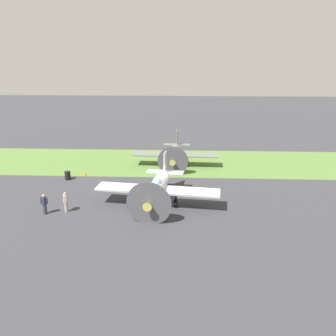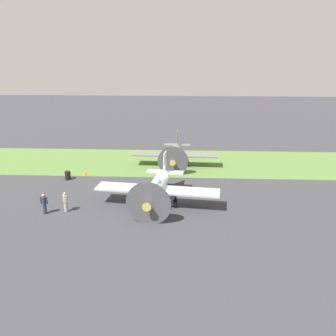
# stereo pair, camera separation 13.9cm
# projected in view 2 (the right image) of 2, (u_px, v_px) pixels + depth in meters

# --- Properties ---
(ground_plane) EXTENTS (160.00, 160.00, 0.00)m
(ground_plane) POSITION_uv_depth(u_px,v_px,m) (168.00, 194.00, 32.70)
(ground_plane) COLOR #38383D
(grass_verge) EXTENTS (120.00, 11.00, 0.01)m
(grass_verge) POSITION_uv_depth(u_px,v_px,m) (172.00, 162.00, 42.27)
(grass_verge) COLOR #567A38
(grass_verge) RESTS_ON ground
(airplane_lead) EXTENTS (10.87, 8.62, 3.85)m
(airplane_lead) POSITION_uv_depth(u_px,v_px,m) (158.00, 187.00, 30.07)
(airplane_lead) COLOR #B2B7BC
(airplane_lead) RESTS_ON ground
(airplane_wingman) EXTENTS (10.04, 7.96, 3.59)m
(airplane_wingman) POSITION_uv_depth(u_px,v_px,m) (175.00, 153.00, 40.76)
(airplane_wingman) COLOR slate
(airplane_wingman) RESTS_ON ground
(ground_crew_chief) EXTENTS (0.63, 0.38, 1.73)m
(ground_crew_chief) POSITION_uv_depth(u_px,v_px,m) (44.00, 204.00, 28.41)
(ground_crew_chief) COLOR #2D3342
(ground_crew_chief) RESTS_ON ground
(ground_crew_mechanic) EXTENTS (0.45, 0.50, 1.73)m
(ground_crew_mechanic) POSITION_uv_depth(u_px,v_px,m) (65.00, 201.00, 28.81)
(ground_crew_mechanic) COLOR #9E998E
(ground_crew_mechanic) RESTS_ON ground
(fuel_drum) EXTENTS (0.60, 0.60, 0.90)m
(fuel_drum) POSITION_uv_depth(u_px,v_px,m) (68.00, 175.00, 36.37)
(fuel_drum) COLOR black
(fuel_drum) RESTS_ON ground
(runway_marker_cone) EXTENTS (0.36, 0.36, 0.44)m
(runway_marker_cone) POSITION_uv_depth(u_px,v_px,m) (85.00, 173.00, 37.68)
(runway_marker_cone) COLOR orange
(runway_marker_cone) RESTS_ON ground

